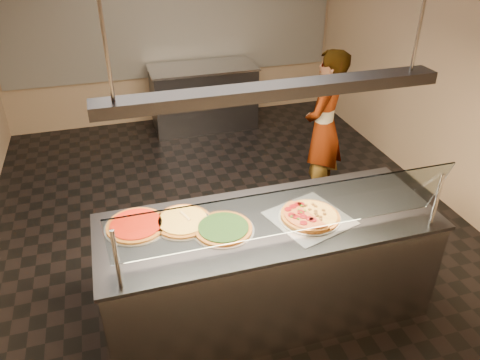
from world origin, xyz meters
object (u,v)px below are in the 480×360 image
object	(u,v)px
serving_counter	(267,267)
sneeze_guard	(288,213)
half_pizza_sausage	(322,213)
worker	(324,128)
heat_lamp_housing	(274,91)
perforated_tray	(309,217)
pizza_cheese	(183,221)
pizza_spinach	(223,228)
half_pizza_pepperoni	(297,217)
pizza_tomato	(136,225)
pizza_spatula	(192,217)
prep_table	(204,97)

from	to	relation	value
serving_counter	sneeze_guard	world-z (taller)	sneeze_guard
half_pizza_sausage	worker	distance (m)	1.78
worker	heat_lamp_housing	size ratio (longest dim) A/B	0.75
sneeze_guard	perforated_tray	distance (m)	0.50
pizza_cheese	pizza_spinach	bearing A→B (deg)	-33.69
half_pizza_sausage	pizza_spinach	size ratio (longest dim) A/B	1.07
half_pizza_pepperoni	pizza_tomato	xyz separation A→B (m)	(-1.16, 0.27, -0.02)
sneeze_guard	worker	xyz separation A→B (m)	(1.19, 1.88, -0.36)
pizza_spinach	worker	world-z (taller)	worker
pizza_cheese	pizza_spatula	distance (m)	0.08
heat_lamp_housing	perforated_tray	bearing A→B (deg)	-11.37
perforated_tray	pizza_spinach	xyz separation A→B (m)	(-0.66, 0.05, 0.01)
perforated_tray	pizza_cheese	distance (m)	0.95
half_pizza_pepperoni	worker	xyz separation A→B (m)	(0.99, 1.60, -0.10)
half_pizza_pepperoni	half_pizza_sausage	distance (m)	0.21
sneeze_guard	pizza_spatula	world-z (taller)	sneeze_guard
prep_table	heat_lamp_housing	xyz separation A→B (m)	(-0.36, -3.87, 1.48)
worker	heat_lamp_housing	world-z (taller)	heat_lamp_housing
half_pizza_sausage	serving_counter	bearing A→B (deg)	171.83
half_pizza_sausage	pizza_spinach	distance (m)	0.77
sneeze_guard	heat_lamp_housing	xyz separation A→B (m)	(0.00, 0.34, 0.72)
half_pizza_sausage	heat_lamp_housing	xyz separation A→B (m)	(-0.40, 0.06, 0.99)
pizza_spinach	pizza_cheese	xyz separation A→B (m)	(-0.26, 0.18, -0.00)
worker	perforated_tray	bearing A→B (deg)	17.29
heat_lamp_housing	half_pizza_sausage	bearing A→B (deg)	-8.17
sneeze_guard	serving_counter	bearing A→B (deg)	90.00
perforated_tray	pizza_cheese	size ratio (longest dim) A/B	1.48
serving_counter	prep_table	xyz separation A→B (m)	(0.36, 3.87, 0.00)
half_pizza_pepperoni	half_pizza_sausage	xyz separation A→B (m)	(0.21, 0.00, -0.01)
half_pizza_pepperoni	prep_table	xyz separation A→B (m)	(0.17, 3.93, -0.50)
sneeze_guard	pizza_spinach	distance (m)	0.56
serving_counter	worker	world-z (taller)	worker
half_pizza_sausage	prep_table	xyz separation A→B (m)	(-0.05, 3.93, -0.49)
pizza_spatula	serving_counter	bearing A→B (deg)	-16.91
heat_lamp_housing	pizza_tomato	bearing A→B (deg)	167.64
half_pizza_sausage	pizza_tomato	bearing A→B (deg)	168.87
pizza_tomato	heat_lamp_housing	size ratio (longest dim) A/B	0.20
worker	pizza_spinach	bearing A→B (deg)	1.35
half_pizza_pepperoni	pizza_spinach	size ratio (longest dim) A/B	1.07
heat_lamp_housing	worker	bearing A→B (deg)	52.32
pizza_spinach	pizza_spatula	distance (m)	0.26
perforated_tray	half_pizza_sausage	size ratio (longest dim) A/B	1.37
sneeze_guard	pizza_spatula	bearing A→B (deg)	137.26
sneeze_guard	pizza_spinach	world-z (taller)	sneeze_guard
sneeze_guard	pizza_tomato	xyz separation A→B (m)	(-0.97, 0.55, -0.28)
pizza_spatula	half_pizza_pepperoni	bearing A→B (deg)	-16.94
serving_counter	sneeze_guard	bearing A→B (deg)	-90.00
perforated_tray	sneeze_guard	bearing A→B (deg)	-136.68
serving_counter	pizza_tomato	bearing A→B (deg)	167.64
serving_counter	pizza_tomato	size ratio (longest dim) A/B	5.53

